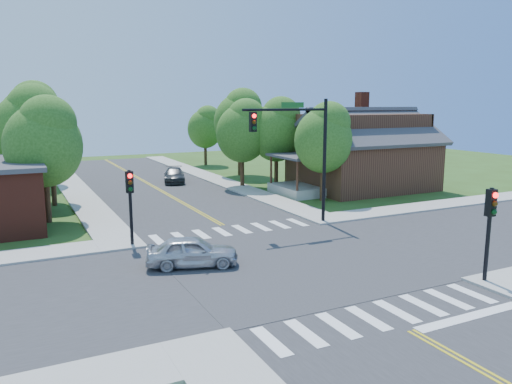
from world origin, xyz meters
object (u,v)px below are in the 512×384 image
signal_mast_ne (300,141)px  car_dgrey (174,176)px  house_ne (362,148)px  car_silver (192,252)px  signal_pole_se (490,217)px  signal_pole_nw (130,194)px

signal_mast_ne → car_dgrey: 18.93m
house_ne → car_dgrey: (-12.84, 9.73, -2.70)m
signal_mast_ne → car_silver: 9.88m
signal_mast_ne → car_silver: bearing=-151.8°
house_ne → signal_mast_ne: bearing=-142.3°
signal_pole_se → car_silver: signal_pole_se is taller
car_silver → car_dgrey: bearing=3.0°
signal_pole_se → car_dgrey: 29.85m
house_ne → car_silver: 23.17m
signal_mast_ne → signal_pole_nw: 9.76m
car_dgrey → signal_pole_nw: bearing=-96.8°
signal_mast_ne → signal_pole_se: (1.69, -11.21, -2.19)m
signal_pole_se → house_ne: 22.03m
signal_mast_ne → house_ne: size_ratio=0.55×
car_silver → signal_mast_ne: bearing=-43.4°
signal_pole_se → house_ne: house_ne is taller
signal_mast_ne → car_dgrey: signal_mast_ne is taller
signal_mast_ne → signal_pole_nw: bearing=-179.9°
house_ne → car_silver: (-19.08, -12.87, -2.66)m
signal_pole_se → signal_pole_nw: 15.84m
signal_pole_se → car_silver: bearing=143.9°
house_ne → car_dgrey: size_ratio=2.80×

